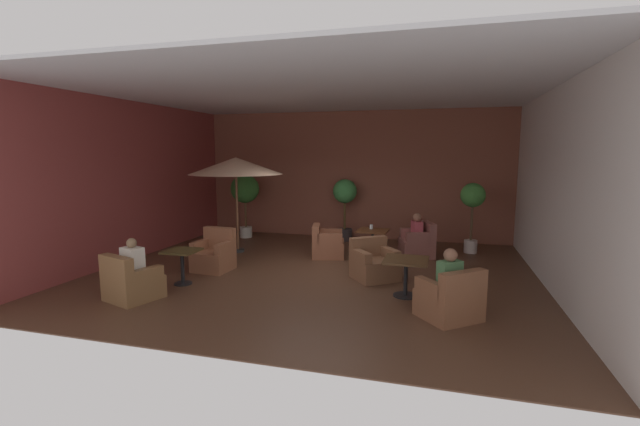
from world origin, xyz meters
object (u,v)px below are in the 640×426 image
armchair_front_left_north (418,244)px  cafe_table_mid_center (182,259)px  armchair_front_left_east (327,245)px  patron_blue_shirt (417,228)px  potted_tree_left_corner (473,202)px  potted_tree_mid_right (345,199)px  cafe_table_front_right (406,268)px  armchair_mid_center_east (131,283)px  iced_drink_cup (371,227)px  patio_umbrella_tall_red (236,166)px  armchair_front_right_north (450,300)px  potted_tree_mid_left (245,192)px  patron_with_friend (133,260)px  patron_by_window (450,272)px  cafe_table_front_left (373,236)px  armchair_front_right_east (374,264)px  armchair_mid_center_north (214,255)px

armchair_front_left_north → cafe_table_mid_center: armchair_front_left_north is taller
armchair_front_left_east → patron_blue_shirt: (2.13, 0.60, 0.43)m
potted_tree_left_corner → potted_tree_mid_right: (-3.45, 0.67, -0.09)m
cafe_table_front_right → potted_tree_mid_right: potted_tree_mid_right is taller
cafe_table_front_right → cafe_table_mid_center: (-4.24, -0.44, -0.01)m
armchair_mid_center_east → patron_blue_shirt: (4.59, 4.54, 0.42)m
armchair_mid_center_east → iced_drink_cup: 5.59m
patio_umbrella_tall_red → armchair_front_left_north: bearing=9.0°
armchair_front_right_north → potted_tree_mid_left: (-5.83, 5.10, 1.08)m
potted_tree_mid_right → iced_drink_cup: (1.04, -1.69, -0.48)m
potted_tree_left_corner → iced_drink_cup: 2.67m
potted_tree_mid_right → patron_with_friend: 6.48m
patron_by_window → iced_drink_cup: bearing=115.6°
patio_umbrella_tall_red → patron_with_friend: (-0.11, -3.79, -1.51)m
potted_tree_left_corner → potted_tree_mid_left: bearing=177.1°
armchair_front_left_north → iced_drink_cup: (-1.13, -0.22, 0.41)m
patio_umbrella_tall_red → cafe_table_front_left: bearing=6.0°
armchair_front_left_north → potted_tree_mid_right: 2.77m
cafe_table_front_left → cafe_table_front_right: bearing=-69.8°
armchair_mid_center_east → cafe_table_mid_center: bearing=71.9°
armchair_front_right_east → cafe_table_mid_center: size_ratio=1.63×
armchair_front_right_north → patron_with_friend: bearing=-174.3°
cafe_table_front_right → potted_tree_mid_right: (-2.11, 4.55, 0.69)m
armchair_front_right_east → potted_tree_left_corner: size_ratio=0.62×
armchair_mid_center_east → potted_tree_mid_right: bearing=67.8°
potted_tree_left_corner → armchair_front_left_north: bearing=-148.1°
potted_tree_mid_right → patron_blue_shirt: potted_tree_mid_right is taller
armchair_front_right_north → patio_umbrella_tall_red: 6.42m
patron_with_friend → iced_drink_cup: size_ratio=6.19×
armchair_front_left_east → patron_with_friend: (-2.45, -3.90, 0.40)m
cafe_table_front_left → potted_tree_mid_right: size_ratio=0.42×
armchair_mid_center_north → armchair_mid_center_east: bearing=-101.2°
potted_tree_left_corner → patron_blue_shirt: (-1.32, -0.81, -0.58)m
potted_tree_left_corner → patron_with_friend: size_ratio=2.63×
cafe_table_front_right → armchair_mid_center_north: bearing=171.2°
cafe_table_front_right → armchair_front_right_east: bearing=127.2°
armchair_mid_center_north → iced_drink_cup: bearing=35.8°
armchair_front_right_east → potted_tree_mid_left: bearing=143.2°
potted_tree_mid_left → patron_with_friend: potted_tree_mid_left is taller
armchair_front_left_east → patron_blue_shirt: patron_blue_shirt is taller
armchair_front_left_north → potted_tree_mid_right: potted_tree_mid_right is taller
armchair_front_left_north → cafe_table_mid_center: (-4.30, -3.52, 0.19)m
cafe_table_front_left → potted_tree_mid_right: (-1.10, 1.82, 0.69)m
potted_tree_left_corner → armchair_mid_center_east: bearing=-137.8°
armchair_front_left_east → armchair_front_right_north: bearing=-49.7°
armchair_front_right_east → iced_drink_cup: armchair_front_right_east is taller
armchair_front_left_north → armchair_front_left_east: (-2.16, -0.61, -0.03)m
potted_tree_left_corner → potted_tree_mid_right: size_ratio=1.00×
iced_drink_cup → armchair_front_right_east: bearing=-79.3°
armchair_mid_center_north → armchair_front_left_north: bearing=30.1°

